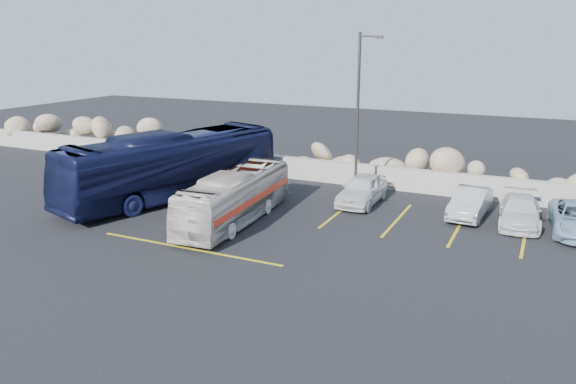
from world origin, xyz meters
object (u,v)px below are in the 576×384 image
at_px(car_a, 362,189).
at_px(car_b, 470,203).
at_px(tour_coach, 172,165).
at_px(vintage_bus, 235,197).
at_px(car_c, 520,211).
at_px(lamppost, 359,112).

xyz_separation_m(car_a, car_b, (4.99, 0.09, -0.07)).
distance_m(tour_coach, car_a, 9.42).
bearing_deg(tour_coach, vintage_bus, -5.10).
relative_size(car_a, car_c, 1.02).
xyz_separation_m(car_b, car_c, (2.09, -0.24, -0.04)).
xyz_separation_m(lamppost, tour_coach, (-8.35, -3.71, -2.65)).
relative_size(tour_coach, car_a, 2.87).
relative_size(vintage_bus, car_b, 2.06).
height_order(vintage_bus, car_a, vintage_bus).
height_order(lamppost, car_a, lamppost).
height_order(tour_coach, car_c, tour_coach).
xyz_separation_m(vintage_bus, tour_coach, (-4.77, 1.98, 0.55)).
bearing_deg(tour_coach, car_a, 36.15).
relative_size(car_b, car_c, 0.95).
bearing_deg(car_b, tour_coach, -163.79).
relative_size(lamppost, car_b, 2.09).
distance_m(vintage_bus, car_b, 10.43).
relative_size(lamppost, car_a, 1.95).
bearing_deg(vintage_bus, car_a, 46.78).
relative_size(lamppost, vintage_bus, 1.01).
bearing_deg(tour_coach, lamppost, 41.41).
bearing_deg(lamppost, car_c, -6.46).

